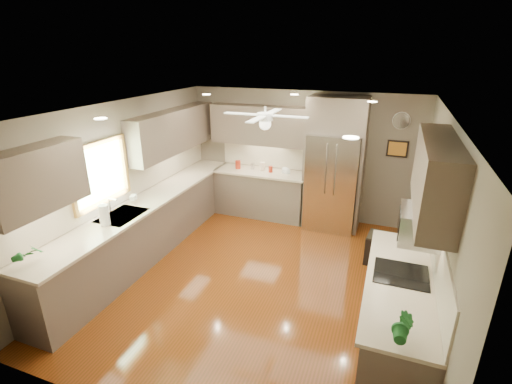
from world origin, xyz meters
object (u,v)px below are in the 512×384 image
Objects in this scene: potted_plant_right at (403,328)px; paper_towel at (104,216)px; soap_bottle at (134,197)px; canister_b at (253,166)px; microwave at (420,225)px; stool at (380,249)px; canister_d at (271,169)px; refrigerator at (334,167)px; potted_plant_left at (28,254)px; canister_a at (238,165)px; bowl at (286,172)px; canister_c at (262,166)px.

potted_plant_right is 0.95× the size of paper_towel.
canister_b is at bearing 63.35° from soap_bottle.
microwave reaches higher than stool.
canister_d is at bearing 132.96° from microwave.
canister_d is 0.05× the size of refrigerator.
soap_bottle is at bearing 92.81° from potted_plant_left.
potted_plant_right is (3.13, -3.96, 0.08)m from canister_a.
potted_plant_right is at bearing -72.91° from refrigerator.
canister_a is 0.69m from canister_d.
paper_towel is (0.13, -0.81, 0.05)m from soap_bottle.
microwave is 3.98m from paper_towel.
soap_bottle is 0.90× the size of bowl.
canister_a is 1.00m from bowl.
canister_d is at bearing -11.68° from canister_c.
potted_plant_right reaches higher than bowl.
paper_towel is (-1.21, -3.08, 0.05)m from canister_c.
canister_d is at bearing 153.67° from stool.
canister_b is 0.69× the size of soap_bottle.
canister_a is 0.36× the size of stool.
canister_d reaches higher than bowl.
stool is at bearing -47.24° from refrigerator.
bowl is at bearing 50.83° from soap_bottle.
canister_c reaches higher than bowl.
canister_d is at bearing -175.69° from bowl.
canister_b is at bearing 177.39° from refrigerator.
bowl is at bearing 60.98° from paper_towel.
microwave is (2.74, -2.78, 0.45)m from canister_c.
stool is at bearing 16.90° from soap_bottle.
soap_bottle is 4.33m from potted_plant_right.
canister_c is at bearing 176.92° from refrigerator.
stool is at bearing -23.46° from canister_b.
soap_bottle is 0.33× the size of microwave.
canister_c is 0.80× the size of bowl.
potted_plant_right is 3.95m from paper_towel.
soap_bottle is at bearing -141.59° from refrigerator.
canister_a is 3.19m from stool.
canister_c is 1.43m from refrigerator.
canister_b is 3.23m from paper_towel.
potted_plant_left reaches higher than canister_d.
canister_d is 0.38× the size of potted_plant_right.
stool is (0.97, -1.05, -0.95)m from refrigerator.
canister_d is 0.61× the size of bowl.
stool is at bearing 94.66° from potted_plant_right.
refrigerator is (1.23, -0.04, 0.19)m from canister_d.
canister_a is 0.54× the size of potted_plant_right.
stool is (2.90, -1.08, -0.78)m from canister_a.
microwave is (3.99, 1.43, 0.38)m from potted_plant_left.
refrigerator is at bearing -3.08° from canister_c.
microwave reaches higher than canister_a.
canister_a reaches higher than canister_b.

